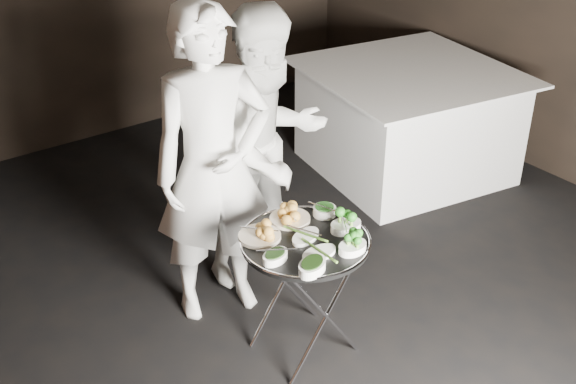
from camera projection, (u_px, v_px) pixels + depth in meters
floor at (306, 369)px, 3.99m from camera, size 6.00×7.00×0.05m
tray_stand at (305, 291)px, 3.91m from camera, size 0.49×0.41×0.72m
serving_tray at (305, 241)px, 3.75m from camera, size 0.69×0.69×0.04m
potato_plate_a at (259, 232)px, 3.74m from camera, size 0.24×0.24×0.08m
potato_plate_b at (290, 215)px, 3.89m from camera, size 0.22×0.22×0.08m
greens_bowl at (325, 209)px, 3.94m from camera, size 0.13×0.13×0.07m
asparagus_plate_a at (306, 235)px, 3.74m from camera, size 0.22×0.17×0.04m
asparagus_plate_b at (319, 252)px, 3.61m from camera, size 0.20×0.12×0.04m
spinach_bowl_a at (275, 256)px, 3.57m from camera, size 0.18×0.14×0.06m
spinach_bowl_b at (312, 265)px, 3.49m from camera, size 0.21×0.18×0.07m
broccoli_bowl_a at (346, 225)px, 3.81m from camera, size 0.19×0.14×0.07m
broccoli_bowl_b at (353, 246)px, 3.64m from camera, size 0.17×0.13×0.07m
serving_utensils at (300, 224)px, 3.77m from camera, size 0.59×0.45×0.01m
waiter_left at (213, 168)px, 4.00m from camera, size 0.77×0.60×1.88m
waiter_right at (269, 146)px, 4.38m from camera, size 0.89×0.71×1.75m
dining_table at (407, 121)px, 5.80m from camera, size 1.50×1.50×0.86m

